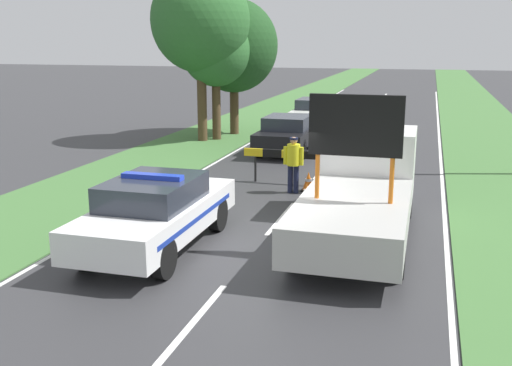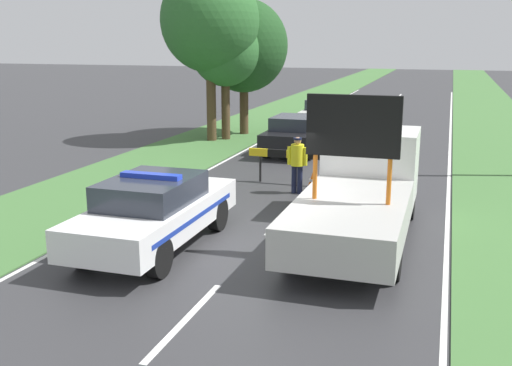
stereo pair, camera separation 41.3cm
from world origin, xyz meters
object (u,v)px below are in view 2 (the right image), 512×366
Objects in this scene: traffic_cone_near_police at (313,182)px; police_car at (155,211)px; pedestrian_civilian at (334,161)px; queued_car_sedan_black at (296,133)px; work_truck at (361,189)px; police_officer at (297,160)px; traffic_cone_centre_front at (310,192)px; roadside_tree_near_left at (225,50)px; road_barrier at (306,157)px; roadside_tree_near_right at (210,21)px; queued_car_van_white at (326,114)px; roadside_tree_mid_left at (244,46)px.

police_car is at bearing -110.01° from traffic_cone_near_police.
queued_car_sedan_black is at bearing 120.40° from pedestrian_civilian.
work_truck reaches higher than traffic_cone_near_police.
work_truck reaches higher than police_officer.
pedestrian_civilian reaches higher than traffic_cone_centre_front.
roadside_tree_near_left is (-3.67, 2.11, 3.05)m from queued_car_sedan_black.
traffic_cone_near_police is 1.15× the size of traffic_cone_centre_front.
pedestrian_civilian reaches higher than queued_car_sedan_black.
road_barrier is 5.25m from queued_car_sedan_black.
roadside_tree_near_right is at bearing -132.61° from roadside_tree_near_left.
queued_car_van_white is at bearing 99.44° from traffic_cone_near_police.
traffic_cone_centre_front is 0.07× the size of roadside_tree_near_right.
queued_car_sedan_black is (-1.56, 5.01, -0.10)m from road_barrier.
roadside_tree_mid_left is (-5.34, 9.51, 3.70)m from traffic_cone_near_police.
queued_car_sedan_black is at bearing 89.80° from police_car.
police_officer is at bearing -57.39° from roadside_tree_near_left.
work_truck is 15.70m from queued_car_van_white.
traffic_cone_centre_front is 0.08× the size of roadside_tree_mid_left.
roadside_tree_near_left is at bearing -29.94° from queued_car_sedan_black.
queued_car_van_white is (-2.11, 12.76, 0.58)m from traffic_cone_centre_front.
traffic_cone_near_police is (2.08, 5.71, -0.53)m from police_car.
roadside_tree_mid_left is (-5.96, 9.58, 3.04)m from pedestrian_civilian.
queued_car_sedan_black is at bearing -86.95° from police_officer.
road_barrier is 10.59m from roadside_tree_mid_left.
roadside_tree_near_right reaches higher than queued_car_van_white.
roadside_tree_near_right is (-3.98, 13.02, 4.21)m from police_car.
work_truck is 9.99m from queued_car_sedan_black.
police_car is at bearing -72.99° from roadside_tree_near_right.
police_officer is 2.90× the size of traffic_cone_near_police.
queued_car_van_white is at bearing -75.89° from work_truck.
roadside_tree_mid_left is (-3.40, -2.18, 3.16)m from queued_car_van_white.
roadside_tree_mid_left reaches higher than police_officer.
queued_car_van_white is (-1.57, 12.05, -0.14)m from police_officer.
road_barrier is 0.85× the size of queued_car_sedan_black.
queued_car_sedan_black reaches higher than traffic_cone_centre_front.
work_truck is at bearing -62.07° from traffic_cone_near_police.
police_officer reaches higher than queued_car_sedan_black.
road_barrier is 1.05m from police_officer.
road_barrier is 0.59× the size of roadside_tree_mid_left.
roadside_tree_near_left reaches higher than police_officer.
roadside_tree_near_right reaches higher than queued_car_sedan_black.
work_truck is at bearing 113.91° from police_officer.
police_officer is 0.27× the size of roadside_tree_mid_left.
queued_car_van_white is (-1.57, 11.00, -0.04)m from road_barrier.
roadside_tree_mid_left reaches higher than roadside_tree_near_left.
roadside_tree_near_right reaches higher than road_barrier.
traffic_cone_near_police is 0.09× the size of roadside_tree_mid_left.
police_car is 1.16× the size of queued_car_van_white.
roadside_tree_near_right is 2.54m from roadside_tree_mid_left.
road_barrier is at bearing 106.86° from traffic_cone_centre_front.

